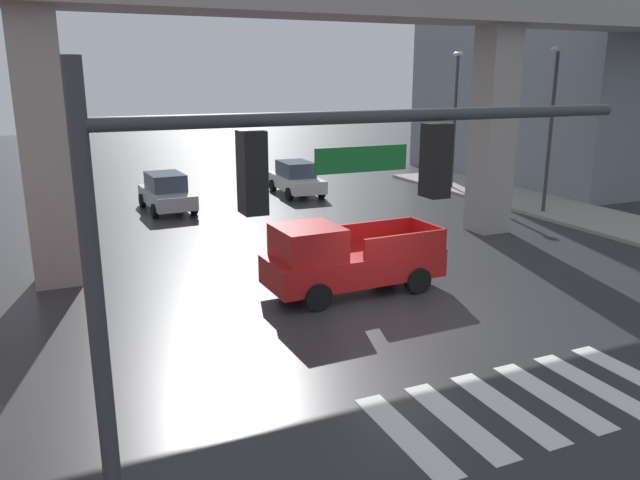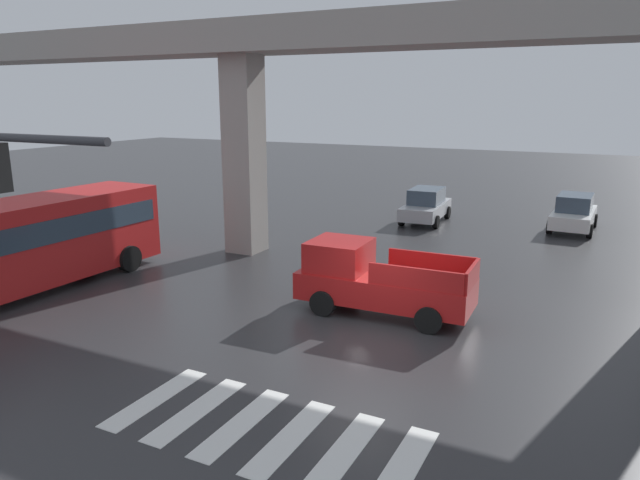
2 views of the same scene
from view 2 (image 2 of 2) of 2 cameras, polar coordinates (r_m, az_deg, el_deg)
name	(u,v)px [view 2 (image 2 of 2)]	position (r m, az deg, el deg)	size (l,w,h in m)	color
ground_plane	(359,344)	(15.56, 3.79, -10.02)	(120.00, 120.00, 0.00)	#2D2D30
crosswalk_stripes	(266,430)	(11.95, -5.29, -17.86)	(6.05, 2.80, 0.01)	silver
elevated_overpass	(443,46)	(20.69, 11.87, 17.93)	(58.92, 2.57, 9.06)	#9E9991
pickup_truck	(375,280)	(17.47, 5.36, -3.90)	(5.16, 2.21, 2.08)	red
city_bus	(9,244)	(21.12, -27.92, -0.31)	(2.98, 10.86, 2.99)	red
sedan_white	(574,213)	(30.76, 23.37, 2.45)	(2.06, 4.35, 1.72)	silver
sedan_silver	(426,205)	(30.66, 10.21, 3.33)	(2.13, 4.38, 1.72)	#A8AAAF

